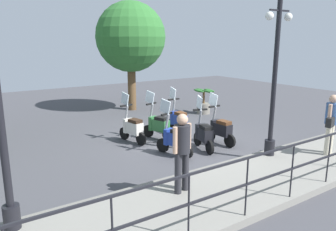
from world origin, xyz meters
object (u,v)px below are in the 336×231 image
object	(u,v)px
pedestrian_distant	(182,147)
pedestrian_with_bag	(331,120)
scooter_near_2	(175,138)
tree_distant	(131,37)
scooter_far_0	(178,119)
potted_palm	(204,103)
scooter_near_1	(204,134)
scooter_far_1	(158,125)
lamp_post_near	(274,88)
scooter_near_0	(220,129)
scooter_far_2	(132,127)

from	to	relation	value
pedestrian_distant	pedestrian_with_bag	bearing A→B (deg)	72.91
pedestrian_distant	scooter_near_2	xyz separation A→B (m)	(2.13, -1.32, -0.60)
tree_distant	scooter_far_0	size ratio (longest dim) A/B	3.09
tree_distant	potted_palm	world-z (taller)	tree_distant
scooter_near_1	scooter_far_1	bearing A→B (deg)	34.21
lamp_post_near	scooter_near_2	world-z (taller)	lamp_post_near
pedestrian_with_bag	scooter_near_2	xyz separation A→B (m)	(2.52, 3.20, -0.60)
pedestrian_with_bag	pedestrian_distant	bearing A→B (deg)	72.12
lamp_post_near	potted_palm	size ratio (longest dim) A/B	3.79
potted_palm	scooter_far_1	size ratio (longest dim) A/B	0.69
scooter_far_0	scooter_near_1	bearing A→B (deg)	169.25
lamp_post_near	tree_distant	world-z (taller)	tree_distant
lamp_post_near	pedestrian_with_bag	bearing A→B (deg)	-121.92
scooter_near_0	scooter_near_1	bearing A→B (deg)	96.57
scooter_near_0	tree_distant	bearing A→B (deg)	-4.66
pedestrian_distant	tree_distant	size ratio (longest dim) A/B	0.33
pedestrian_distant	scooter_near_0	bearing A→B (deg)	113.49
lamp_post_near	scooter_far_0	bearing A→B (deg)	8.47
scooter_far_2	pedestrian_with_bag	bearing A→B (deg)	-150.00
lamp_post_near	scooter_far_2	bearing A→B (deg)	34.03
scooter_near_0	scooter_far_0	world-z (taller)	same
lamp_post_near	potted_palm	world-z (taller)	lamp_post_near
scooter_far_0	scooter_far_2	bearing A→B (deg)	93.14
scooter_near_0	scooter_near_1	size ratio (longest dim) A/B	1.00
lamp_post_near	scooter_far_1	world-z (taller)	lamp_post_near
scooter_near_0	scooter_far_2	xyz separation A→B (m)	(1.63, 2.13, 0.00)
lamp_post_near	scooter_near_2	xyz separation A→B (m)	(1.69, 1.87, -1.44)
scooter_far_1	scooter_near_1	bearing A→B (deg)	-178.44
lamp_post_near	pedestrian_distant	world-z (taller)	lamp_post_near
potted_palm	scooter_near_0	world-z (taller)	scooter_near_0
tree_distant	scooter_far_1	world-z (taller)	tree_distant
scooter_far_1	scooter_near_2	bearing A→B (deg)	146.92
scooter_near_1	potted_palm	bearing A→B (deg)	-24.95
scooter_far_1	potted_palm	bearing A→B (deg)	-77.63
potted_palm	scooter_far_0	size ratio (longest dim) A/B	0.69
pedestrian_distant	scooter_far_1	bearing A→B (deg)	142.34
scooter_far_1	scooter_far_2	bearing A→B (deg)	59.84
scooter_near_1	scooter_far_0	size ratio (longest dim) A/B	1.00
scooter_far_1	pedestrian_with_bag	bearing A→B (deg)	-163.01
pedestrian_distant	scooter_far_2	bearing A→B (deg)	154.38
pedestrian_with_bag	scooter_far_1	xyz separation A→B (m)	(4.02, 2.79, -0.60)
pedestrian_distant	scooter_far_0	bearing A→B (deg)	133.11
pedestrian_with_bag	scooter_near_0	size ratio (longest dim) A/B	1.03
pedestrian_distant	scooter_far_1	distance (m)	4.07
pedestrian_with_bag	scooter_far_2	size ratio (longest dim) A/B	1.03
pedestrian_distant	tree_distant	bearing A→B (deg)	146.44
pedestrian_with_bag	scooter_near_1	world-z (taller)	pedestrian_with_bag
potted_palm	pedestrian_with_bag	bearing A→B (deg)	172.18
lamp_post_near	potted_palm	xyz separation A→B (m)	(5.30, -2.17, -1.47)
pedestrian_with_bag	tree_distant	distance (m)	8.91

